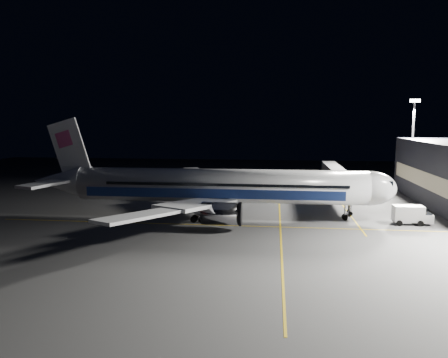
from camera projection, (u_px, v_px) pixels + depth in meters
name	position (u px, v px, depth m)	size (l,w,h in m)	color
ground	(220.00, 217.00, 73.64)	(200.00, 200.00, 0.00)	#4C4C4F
guide_line_main	(280.00, 218.00, 72.50)	(0.25, 80.00, 0.01)	gold
guide_line_cross	(216.00, 225.00, 67.74)	(70.00, 0.25, 0.01)	gold
guide_line_side	(344.00, 208.00, 80.96)	(0.25, 40.00, 0.01)	gold
airliner	(214.00, 186.00, 73.04)	(61.48, 54.22, 16.64)	silver
jet_bridge	(339.00, 177.00, 88.25)	(3.60, 34.40, 6.30)	#B2B2B7
floodlight_mast_north	(413.00, 136.00, 98.80)	(2.40, 0.68, 20.70)	#59595E
service_truck	(412.00, 214.00, 68.00)	(5.89, 2.74, 2.97)	silver
baggage_tug	(229.00, 192.00, 93.14)	(2.75, 2.46, 1.67)	black
safety_cone_a	(216.00, 208.00, 78.89)	(0.43, 0.43, 0.64)	orange
safety_cone_b	(259.00, 200.00, 86.51)	(0.36, 0.36, 0.53)	orange
safety_cone_c	(207.00, 199.00, 87.89)	(0.40, 0.40, 0.59)	orange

